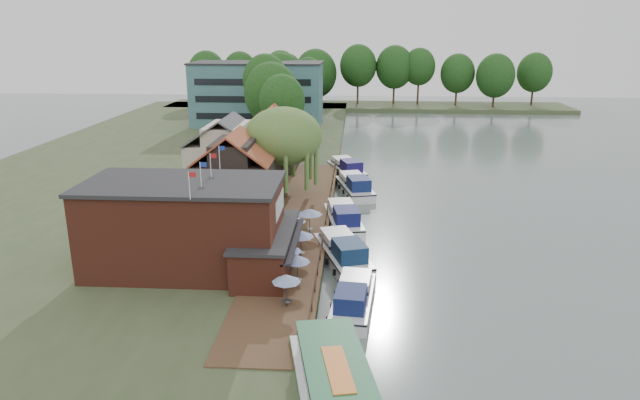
{
  "coord_description": "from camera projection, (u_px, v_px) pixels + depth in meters",
  "views": [
    {
      "loc": [
        -2.49,
        -43.04,
        19.78
      ],
      "look_at": [
        -6.0,
        12.0,
        3.0
      ],
      "focal_mm": 32.0,
      "sensor_mm": 36.0,
      "label": 1
    }
  ],
  "objects": [
    {
      "name": "umbrella_0",
      "position": [
        286.0,
        290.0,
        39.51
      ],
      "size": [
        2.04,
        2.04,
        2.38
      ],
      "primitive_type": null,
      "color": "navy",
      "rests_on": "quay_deck"
    },
    {
      "name": "bank_tree_0",
      "position": [
        282.0,
        115.0,
        85.74
      ],
      "size": [
        6.85,
        6.85,
        12.18
      ],
      "primitive_type": null,
      "color": "#143811",
      "rests_on": "land_bank"
    },
    {
      "name": "hotel_block",
      "position": [
        258.0,
        93.0,
        112.79
      ],
      "size": [
        25.4,
        12.4,
        12.3
      ],
      "primitive_type": null,
      "color": "#38666B",
      "rests_on": "land_bank"
    },
    {
      "name": "cruiser_4",
      "position": [
        347.0,
        166.0,
        78.95
      ],
      "size": [
        6.67,
        10.91,
        2.54
      ],
      "primitive_type": null,
      "rotation": [
        0.0,
        0.0,
        0.34
      ],
      "color": "white",
      "rests_on": "ground"
    },
    {
      "name": "swan",
      "position": [
        342.0,
        336.0,
        37.59
      ],
      "size": [
        0.44,
        0.44,
        0.44
      ],
      "primitive_type": "sphere",
      "color": "white",
      "rests_on": "ground"
    },
    {
      "name": "umbrella_1",
      "position": [
        297.0,
        270.0,
        42.83
      ],
      "size": [
        1.97,
        1.97,
        2.38
      ],
      "primitive_type": null,
      "color": "navy",
      "rests_on": "quay_deck"
    },
    {
      "name": "umbrella_4",
      "position": [
        294.0,
        228.0,
        51.65
      ],
      "size": [
        2.27,
        2.27,
        2.38
      ],
      "primitive_type": null,
      "color": "#1B4397",
      "rests_on": "quay_deck"
    },
    {
      "name": "willow",
      "position": [
        284.0,
        154.0,
        63.67
      ],
      "size": [
        8.6,
        8.6,
        10.43
      ],
      "primitive_type": null,
      "color": "#476B2D",
      "rests_on": "land_bank"
    },
    {
      "name": "cottage_c",
      "position": [
        271.0,
        138.0,
        77.53
      ],
      "size": [
        7.6,
        7.6,
        8.5
      ],
      "primitive_type": null,
      "color": "black",
      "rests_on": "land_bank"
    },
    {
      "name": "cottage_a",
      "position": [
        235.0,
        172.0,
        59.45
      ],
      "size": [
        8.6,
        7.6,
        8.5
      ],
      "primitive_type": null,
      "color": "black",
      "rests_on": "land_bank"
    },
    {
      "name": "quay_deck",
      "position": [
        299.0,
        224.0,
        56.43
      ],
      "size": [
        6.0,
        50.0,
        0.1
      ],
      "primitive_type": "cube",
      "color": "#47301E",
      "rests_on": "land_bank"
    },
    {
      "name": "umbrella_3",
      "position": [
        301.0,
        244.0,
        47.97
      ],
      "size": [
        2.28,
        2.28,
        2.38
      ],
      "primitive_type": null,
      "color": "navy",
      "rests_on": "quay_deck"
    },
    {
      "name": "bank_tree_5",
      "position": [
        308.0,
        83.0,
        136.51
      ],
      "size": [
        8.1,
        8.1,
        12.02
      ],
      "primitive_type": null,
      "color": "#143811",
      "rests_on": "land_bank"
    },
    {
      "name": "cruiser_3",
      "position": [
        355.0,
        184.0,
        70.13
      ],
      "size": [
        5.82,
        11.04,
        2.58
      ],
      "primitive_type": null,
      "rotation": [
        0.0,
        0.0,
        0.24
      ],
      "color": "silver",
      "rests_on": "ground"
    },
    {
      "name": "bank_tree_4",
      "position": [
        287.0,
        83.0,
        129.24
      ],
      "size": [
        6.84,
        6.84,
        13.19
      ],
      "primitive_type": null,
      "color": "#143811",
      "rests_on": "land_bank"
    },
    {
      "name": "cruiser_0",
      "position": [
        353.0,
        294.0,
        41.43
      ],
      "size": [
        4.02,
        9.83,
        2.31
      ],
      "primitive_type": null,
      "rotation": [
        0.0,
        0.0,
        -0.1
      ],
      "color": "silver",
      "rests_on": "ground"
    },
    {
      "name": "bank_tree_3",
      "position": [
        281.0,
        86.0,
        119.76
      ],
      "size": [
        8.74,
        8.74,
        13.85
      ],
      "primitive_type": null,
      "color": "#143811",
      "rests_on": "land_bank"
    },
    {
      "name": "umbrella_5",
      "position": [
        310.0,
        221.0,
        53.66
      ],
      "size": [
        2.44,
        2.44,
        2.38
      ],
      "primitive_type": null,
      "color": "navy",
      "rests_on": "quay_deck"
    },
    {
      "name": "quay_rail",
      "position": [
        326.0,
        219.0,
        56.61
      ],
      "size": [
        0.2,
        49.0,
        1.0
      ],
      "primitive_type": null,
      "color": "black",
      "rests_on": "land_bank"
    },
    {
      "name": "pub",
      "position": [
        209.0,
        226.0,
        45.24
      ],
      "size": [
        20.0,
        11.0,
        7.3
      ],
      "primitive_type": null,
      "color": "maroon",
      "rests_on": "land_bank"
    },
    {
      "name": "bank_tree_1",
      "position": [
        272.0,
        104.0,
        92.8
      ],
      "size": [
        8.83,
        8.83,
        13.53
      ],
      "primitive_type": null,
      "color": "#143811",
      "rests_on": "land_bank"
    },
    {
      "name": "cruiser_1",
      "position": [
        343.0,
        248.0,
        49.65
      ],
      "size": [
        6.47,
        11.1,
        2.59
      ],
      "primitive_type": null,
      "rotation": [
        0.0,
        0.0,
        0.31
      ],
      "color": "silver",
      "rests_on": "ground"
    },
    {
      "name": "cruiser_2",
      "position": [
        343.0,
        215.0,
        58.5
      ],
      "size": [
        5.13,
        10.89,
        2.56
      ],
      "primitive_type": null,
      "rotation": [
        0.0,
        0.0,
        0.17
      ],
      "color": "white",
      "rests_on": "ground"
    },
    {
      "name": "land_bank",
      "position": [
        164.0,
        167.0,
        81.8
      ],
      "size": [
        50.0,
        140.0,
        1.0
      ],
      "primitive_type": "cube",
      "color": "#384728",
      "rests_on": "ground"
    },
    {
      "name": "bank_tree_2",
      "position": [
        266.0,
        96.0,
        99.85
      ],
      "size": [
        7.97,
        7.97,
        14.46
      ],
      "primitive_type": null,
      "color": "#143811",
      "rests_on": "land_bank"
    },
    {
      "name": "umbrella_2",
      "position": [
        289.0,
        259.0,
        44.82
      ],
      "size": [
        2.03,
        2.03,
        2.38
      ],
      "primitive_type": null,
      "color": "#1B2997",
      "rests_on": "quay_deck"
    },
    {
      "name": "ground",
      "position": [
        384.0,
        279.0,
        46.7
      ],
      "size": [
        260.0,
        260.0,
        0.0
      ],
      "primitive_type": "plane",
      "color": "slate",
      "rests_on": "ground"
    },
    {
      "name": "cottage_b",
      "position": [
        228.0,
        152.0,
        69.18
      ],
      "size": [
        9.6,
        8.6,
        8.5
      ],
      "primitive_type": null,
      "color": "beige",
      "rests_on": "land_bank"
    }
  ]
}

